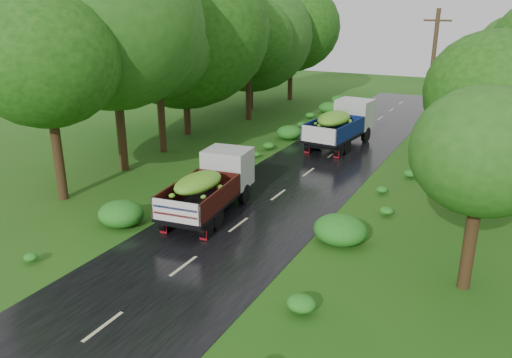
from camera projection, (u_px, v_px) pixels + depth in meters
The scene contains 8 objects.
ground at pixel (103, 327), 14.40m from camera, with size 120.00×120.00×0.00m, color #164C10.
road at pixel (199, 254), 18.60m from camera, with size 6.50×80.00×0.02m, color black.
road_lines at pixel (213, 243), 19.43m from camera, with size 0.12×69.60×0.00m.
truck_near at pixel (212, 183), 21.92m from camera, with size 2.77×6.12×2.48m.
truck_far at pixel (343, 122), 32.70m from camera, with size 2.93×6.79×2.77m.
utility_pole at pixel (430, 85), 28.79m from camera, with size 1.52×0.29×8.69m.
trees_left at pixel (209, 35), 35.27m from camera, with size 6.54×33.88×9.81m.
shrubs at pixel (294, 177), 26.04m from camera, with size 11.90×44.00×0.70m.
Camera 1 is at (9.54, -8.81, 8.75)m, focal length 35.00 mm.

